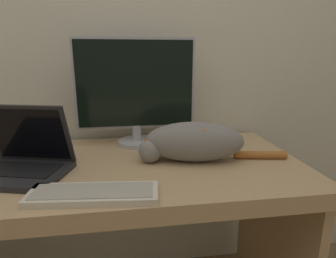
{
  "coord_description": "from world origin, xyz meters",
  "views": [
    {
      "loc": [
        0.11,
        -0.68,
        1.18
      ],
      "look_at": [
        0.25,
        0.31,
        0.92
      ],
      "focal_mm": 30.0,
      "sensor_mm": 36.0,
      "label": 1
    }
  ],
  "objects_px": {
    "monitor": "(136,90)",
    "cat": "(193,141)",
    "laptop": "(23,161)",
    "external_keyboard": "(94,194)"
  },
  "relations": [
    {
      "from": "monitor",
      "to": "cat",
      "type": "bearing_deg",
      "value": -50.13
    },
    {
      "from": "monitor",
      "to": "cat",
      "type": "height_order",
      "value": "monitor"
    },
    {
      "from": "laptop",
      "to": "external_keyboard",
      "type": "xyz_separation_m",
      "value": [
        0.26,
        -0.21,
        -0.04
      ]
    },
    {
      "from": "monitor",
      "to": "external_keyboard",
      "type": "distance_m",
      "value": 0.57
    },
    {
      "from": "monitor",
      "to": "laptop",
      "type": "distance_m",
      "value": 0.53
    },
    {
      "from": "cat",
      "to": "laptop",
      "type": "bearing_deg",
      "value": -166.95
    },
    {
      "from": "external_keyboard",
      "to": "cat",
      "type": "bearing_deg",
      "value": 40.67
    },
    {
      "from": "monitor",
      "to": "cat",
      "type": "distance_m",
      "value": 0.36
    },
    {
      "from": "monitor",
      "to": "cat",
      "type": "relative_size",
      "value": 0.91
    },
    {
      "from": "external_keyboard",
      "to": "laptop",
      "type": "bearing_deg",
      "value": 147.11
    }
  ]
}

